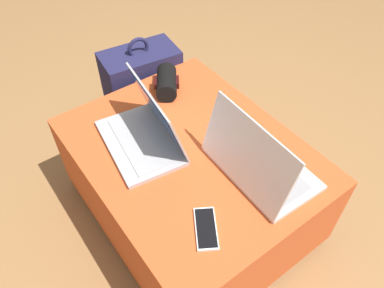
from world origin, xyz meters
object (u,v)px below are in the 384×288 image
object	(u,v)px
cell_phone	(206,228)
wrist_brace	(167,82)
backpack	(143,93)
laptop_near	(146,132)
laptop_far	(257,163)

from	to	relation	value
cell_phone	wrist_brace	xyz separation A→B (m)	(-0.61, 0.27, 0.04)
backpack	cell_phone	bearing A→B (deg)	79.16
laptop_near	wrist_brace	distance (m)	0.30
laptop_far	laptop_near	bearing A→B (deg)	34.63
laptop_near	cell_phone	xyz separation A→B (m)	(0.41, -0.05, -0.04)
laptop_far	backpack	xyz separation A→B (m)	(-0.79, 0.02, -0.24)
laptop_far	backpack	distance (m)	0.83
laptop_far	wrist_brace	distance (m)	0.54
cell_phone	wrist_brace	world-z (taller)	wrist_brace
cell_phone	laptop_near	bearing A→B (deg)	115.22
cell_phone	backpack	xyz separation A→B (m)	(-0.86, 0.29, -0.19)
laptop_far	wrist_brace	xyz separation A→B (m)	(-0.54, 0.01, -0.01)
laptop_near	laptop_far	bearing A→B (deg)	40.79
laptop_near	backpack	size ratio (longest dim) A/B	0.70
backpack	wrist_brace	world-z (taller)	backpack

